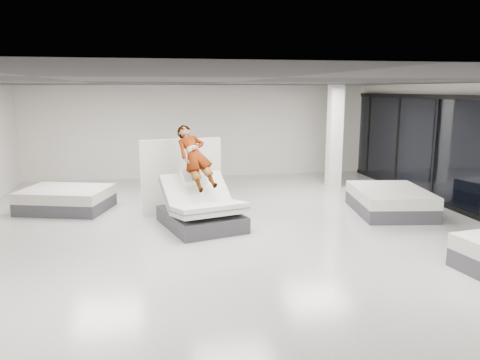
{
  "coord_description": "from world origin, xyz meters",
  "views": [
    {
      "loc": [
        -1.65,
        -9.4,
        3.05
      ],
      "look_at": [
        0.31,
        0.98,
        1.0
      ],
      "focal_mm": 35.0,
      "sensor_mm": 36.0,
      "label": 1
    }
  ],
  "objects_px": {
    "person": "(195,169)",
    "column": "(335,136)",
    "remote": "(210,181)",
    "divider_panel": "(182,176)",
    "flat_bed_left_far": "(66,199)",
    "flat_bed_right_far": "(390,201)",
    "hero_bed": "(201,211)"
  },
  "relations": [
    {
      "from": "person",
      "to": "flat_bed_right_far",
      "type": "relative_size",
      "value": 0.71
    },
    {
      "from": "divider_panel",
      "to": "flat_bed_left_far",
      "type": "relative_size",
      "value": 0.83
    },
    {
      "from": "flat_bed_right_far",
      "to": "flat_bed_left_far",
      "type": "height_order",
      "value": "flat_bed_right_far"
    },
    {
      "from": "remote",
      "to": "flat_bed_right_far",
      "type": "distance_m",
      "value": 4.63
    },
    {
      "from": "hero_bed",
      "to": "column",
      "type": "bearing_deg",
      "value": 39.08
    },
    {
      "from": "flat_bed_left_far",
      "to": "column",
      "type": "relative_size",
      "value": 0.77
    },
    {
      "from": "person",
      "to": "flat_bed_left_far",
      "type": "height_order",
      "value": "person"
    },
    {
      "from": "divider_panel",
      "to": "flat_bed_right_far",
      "type": "height_order",
      "value": "divider_panel"
    },
    {
      "from": "hero_bed",
      "to": "remote",
      "type": "xyz_separation_m",
      "value": [
        0.22,
        0.04,
        0.67
      ]
    },
    {
      "from": "person",
      "to": "flat_bed_left_far",
      "type": "relative_size",
      "value": 0.72
    },
    {
      "from": "column",
      "to": "remote",
      "type": "bearing_deg",
      "value": -139.84
    },
    {
      "from": "remote",
      "to": "divider_panel",
      "type": "bearing_deg",
      "value": 96.09
    },
    {
      "from": "flat_bed_right_far",
      "to": "column",
      "type": "xyz_separation_m",
      "value": [
        -0.15,
        3.4,
        1.29
      ]
    },
    {
      "from": "remote",
      "to": "flat_bed_right_far",
      "type": "height_order",
      "value": "remote"
    },
    {
      "from": "remote",
      "to": "divider_panel",
      "type": "relative_size",
      "value": 0.07
    },
    {
      "from": "hero_bed",
      "to": "flat_bed_right_far",
      "type": "xyz_separation_m",
      "value": [
        4.78,
        0.35,
        -0.07
      ]
    },
    {
      "from": "person",
      "to": "column",
      "type": "distance_m",
      "value": 5.84
    },
    {
      "from": "person",
      "to": "flat_bed_right_far",
      "type": "bearing_deg",
      "value": -15.4
    },
    {
      "from": "divider_panel",
      "to": "flat_bed_left_far",
      "type": "bearing_deg",
      "value": 154.25
    },
    {
      "from": "person",
      "to": "remote",
      "type": "relative_size",
      "value": 12.53
    },
    {
      "from": "person",
      "to": "divider_panel",
      "type": "relative_size",
      "value": 0.86
    },
    {
      "from": "flat_bed_left_far",
      "to": "hero_bed",
      "type": "bearing_deg",
      "value": -33.0
    },
    {
      "from": "hero_bed",
      "to": "flat_bed_right_far",
      "type": "distance_m",
      "value": 4.79
    },
    {
      "from": "hero_bed",
      "to": "flat_bed_left_far",
      "type": "relative_size",
      "value": 0.94
    },
    {
      "from": "person",
      "to": "remote",
      "type": "height_order",
      "value": "person"
    },
    {
      "from": "flat_bed_right_far",
      "to": "column",
      "type": "distance_m",
      "value": 3.64
    },
    {
      "from": "person",
      "to": "column",
      "type": "height_order",
      "value": "column"
    },
    {
      "from": "remote",
      "to": "column",
      "type": "height_order",
      "value": "column"
    },
    {
      "from": "hero_bed",
      "to": "flat_bed_left_far",
      "type": "distance_m",
      "value": 3.87
    },
    {
      "from": "remote",
      "to": "flat_bed_left_far",
      "type": "bearing_deg",
      "value": 133.29
    },
    {
      "from": "hero_bed",
      "to": "remote",
      "type": "height_order",
      "value": "hero_bed"
    },
    {
      "from": "flat_bed_left_far",
      "to": "remote",
      "type": "bearing_deg",
      "value": -30.87
    }
  ]
}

